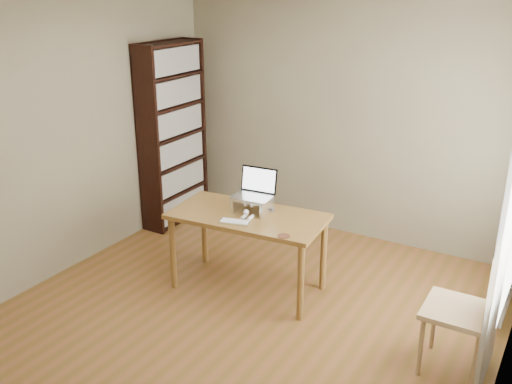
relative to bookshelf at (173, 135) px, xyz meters
name	(u,v)px	position (x,y,z in m)	size (l,w,h in m)	color
room	(238,180)	(1.86, -1.54, 0.25)	(4.04, 4.54, 2.64)	brown
bookshelf	(173,135)	(0.00, 0.00, 0.00)	(0.30, 0.90, 2.10)	black
desk	(248,224)	(1.60, -0.96, -0.40)	(1.44, 0.81, 0.75)	brown
laptop_stand	(252,203)	(1.60, -0.88, -0.22)	(0.32, 0.25, 0.13)	silver
laptop	(256,189)	(1.60, -0.82, -0.11)	(0.37, 0.32, 0.25)	silver
keyboard	(235,222)	(1.60, -1.18, -0.29)	(0.28, 0.17, 0.02)	silver
coaster	(284,236)	(2.10, -1.21, -0.30)	(0.10, 0.10, 0.01)	brown
cat	(258,204)	(1.64, -0.85, -0.23)	(0.25, 0.49, 0.16)	#4C443B
chair	(471,305)	(3.60, -1.21, -0.47)	(0.47, 0.47, 1.06)	tan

